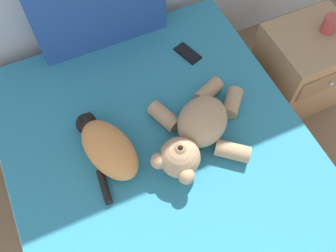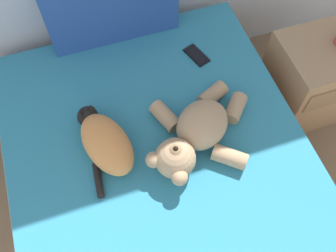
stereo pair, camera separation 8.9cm
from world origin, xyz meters
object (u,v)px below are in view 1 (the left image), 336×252
bed (176,202)px  mug (331,24)px  cat (107,147)px  teddy_bear (196,132)px  nightstand (301,68)px  cell_phone (188,53)px  patterned_cushion (99,5)px

bed → mug: bearing=21.9°
cat → teddy_bear: size_ratio=0.77×
mug → bed: bearing=-158.1°
nightstand → mug: 0.33m
teddy_bear → bed: bearing=-136.7°
mug → nightstand: bearing=-171.0°
cat → cell_phone: bearing=33.2°
patterned_cushion → mug: patterned_cushion is taller
nightstand → mug: bearing=9.0°
cat → mug: size_ratio=3.68×
cell_phone → nightstand: nightstand is taller
bed → cell_phone: (0.37, 0.64, 0.26)m
nightstand → cell_phone: bearing=163.1°
nightstand → mug: mug is taller
patterned_cushion → mug: size_ratio=5.67×
bed → cat: 0.47m
bed → nightstand: (1.04, 0.44, 0.02)m
bed → patterned_cushion: patterned_cushion is taller
cell_phone → mug: 0.78m
patterned_cushion → teddy_bear: bearing=-77.8°
cell_phone → nightstand: bearing=-16.9°
bed → cell_phone: cell_phone is taller
cell_phone → mug: mug is taller
cell_phone → nightstand: size_ratio=0.30×
mug → cell_phone: bearing=165.6°
cell_phone → mug: size_ratio=1.36×
bed → mug: size_ratio=16.80×
patterned_cushion → cell_phone: (0.37, -0.28, -0.23)m
teddy_bear → nightstand: 0.97m
teddy_bear → mug: 1.00m
cat → nightstand: 1.31m
cat → teddy_bear: bearing=-14.6°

